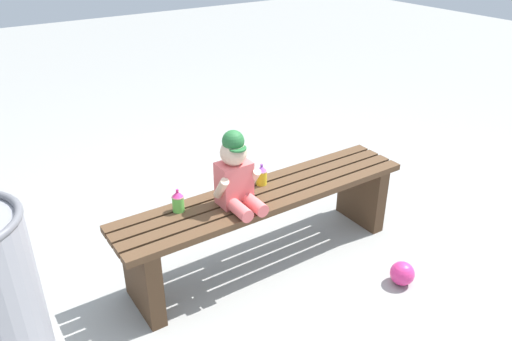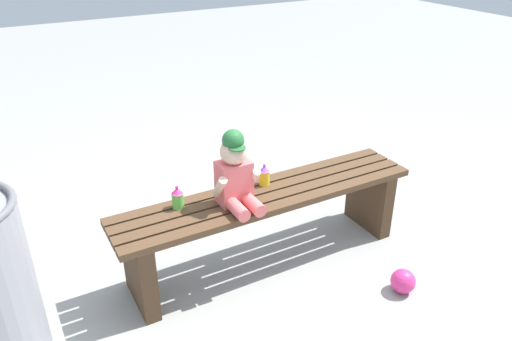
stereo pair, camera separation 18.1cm
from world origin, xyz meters
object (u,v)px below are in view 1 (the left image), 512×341
object	(u,v)px
child_figure	(236,174)
toy_ball	(402,273)
park_bench	(266,214)
sippy_cup_right	(262,175)
sippy_cup_left	(178,201)

from	to	relation	value
child_figure	toy_ball	distance (m)	1.05
park_bench	child_figure	size ratio (longest dim) A/B	4.24
child_figure	sippy_cup_right	bearing A→B (deg)	25.03
sippy_cup_left	toy_ball	xyz separation A→B (m)	(0.97, -0.67, -0.44)
sippy_cup_left	toy_ball	world-z (taller)	sippy_cup_left
toy_ball	park_bench	bearing A→B (deg)	129.81
park_bench	sippy_cup_right	world-z (taller)	sippy_cup_right
park_bench	sippy_cup_left	world-z (taller)	sippy_cup_left
sippy_cup_left	toy_ball	distance (m)	1.26
sippy_cup_left	sippy_cup_right	distance (m)	0.51
toy_ball	sippy_cup_right	bearing A→B (deg)	124.46
sippy_cup_right	toy_ball	distance (m)	0.93
park_bench	child_figure	xyz separation A→B (m)	(-0.20, -0.02, 0.32)
park_bench	child_figure	world-z (taller)	child_figure
child_figure	toy_ball	xyz separation A→B (m)	(0.69, -0.57, -0.56)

